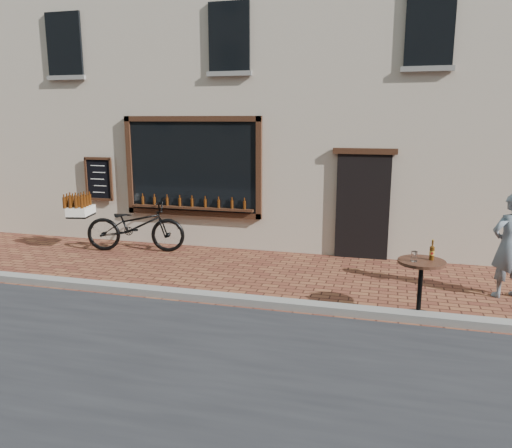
# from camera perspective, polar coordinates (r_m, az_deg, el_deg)

# --- Properties ---
(ground) EXTENTS (90.00, 90.00, 0.00)m
(ground) POSITION_cam_1_polar(r_m,az_deg,el_deg) (8.00, -3.69, -9.38)
(ground) COLOR #55271B
(ground) RESTS_ON ground
(kerb) EXTENTS (90.00, 0.25, 0.12)m
(kerb) POSITION_cam_1_polar(r_m,az_deg,el_deg) (8.16, -3.23, -8.50)
(kerb) COLOR slate
(kerb) RESTS_ON ground
(shop_building) EXTENTS (28.00, 6.20, 10.00)m
(shop_building) POSITION_cam_1_polar(r_m,az_deg,el_deg) (13.92, 5.27, 20.51)
(shop_building) COLOR #B9A791
(shop_building) RESTS_ON ground
(cargo_bicycle) EXTENTS (2.66, 1.21, 1.24)m
(cargo_bicycle) POSITION_cam_1_polar(r_m,az_deg,el_deg) (11.42, -13.84, -0.11)
(cargo_bicycle) COLOR black
(cargo_bicycle) RESTS_ON ground
(bistro_table) EXTENTS (0.69, 0.69, 1.18)m
(bistro_table) POSITION_cam_1_polar(r_m,az_deg,el_deg) (7.75, 18.33, -5.76)
(bistro_table) COLOR black
(bistro_table) RESTS_ON ground
(pedestrian) EXTENTS (0.76, 0.65, 1.75)m
(pedestrian) POSITION_cam_1_polar(r_m,az_deg,el_deg) (9.15, 26.99, -2.21)
(pedestrian) COLOR slate
(pedestrian) RESTS_ON ground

